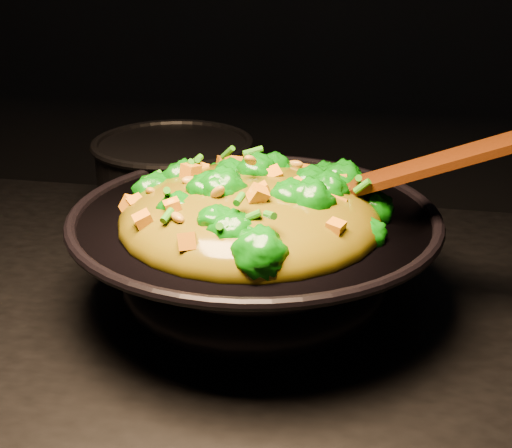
# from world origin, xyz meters

# --- Properties ---
(wok) EXTENTS (0.53, 0.53, 0.12)m
(wok) POSITION_xyz_m (0.09, 0.09, 0.96)
(wok) COLOR black
(wok) RESTS_ON stovetop
(stir_fry) EXTENTS (0.33, 0.33, 0.10)m
(stir_fry) POSITION_xyz_m (0.09, 0.06, 1.07)
(stir_fry) COLOR #0B6907
(stir_fry) RESTS_ON wok
(spatula) EXTENTS (0.32, 0.08, 0.14)m
(spatula) POSITION_xyz_m (0.26, 0.11, 1.07)
(spatula) COLOR #320E04
(spatula) RESTS_ON wok
(back_pot) EXTENTS (0.30, 0.30, 0.13)m
(back_pot) POSITION_xyz_m (-0.07, 0.32, 0.97)
(back_pot) COLOR black
(back_pot) RESTS_ON stovetop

